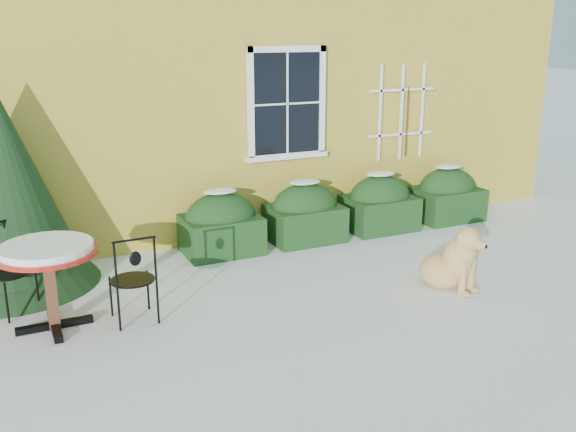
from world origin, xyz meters
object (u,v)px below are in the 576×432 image
dog (453,262)px  patio_chair_far (4,270)px  evergreen_shrub (2,203)px  bistro_table (47,259)px  patio_chair_near (133,278)px

dog → patio_chair_far: bearing=142.5°
evergreen_shrub → patio_chair_far: size_ratio=2.59×
dog → bistro_table: bearing=148.8°
patio_chair_far → dog: bearing=-55.7°
patio_chair_far → bistro_table: bearing=-95.3°
evergreen_shrub → patio_chair_near: (1.15, -1.70, -0.54)m
bistro_table → dog: (4.44, -0.91, -0.43)m
bistro_table → patio_chair_near: bearing=-13.2°
bistro_table → patio_chair_far: 0.82m
evergreen_shrub → bistro_table: (0.34, -1.51, -0.26)m
evergreen_shrub → dog: 5.40m
patio_chair_far → patio_chair_near: bearing=-72.4°
bistro_table → evergreen_shrub: bearing=102.7°
dog → evergreen_shrub: bearing=133.5°
bistro_table → patio_chair_near: (0.81, -0.19, -0.28)m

